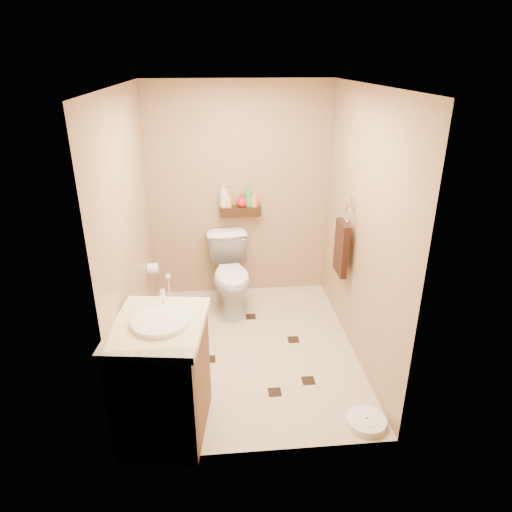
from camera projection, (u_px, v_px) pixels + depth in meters
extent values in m
plane|color=tan|center=(249.00, 349.00, 4.42)|extent=(2.50, 2.50, 0.00)
cube|color=tan|center=(240.00, 193.00, 5.07)|extent=(2.00, 0.04, 2.40)
cube|color=tan|center=(264.00, 306.00, 2.80)|extent=(2.00, 0.04, 2.40)
cube|color=tan|center=(130.00, 237.00, 3.85)|extent=(0.04, 2.50, 2.40)
cube|color=tan|center=(361.00, 229.00, 4.02)|extent=(0.04, 2.50, 2.40)
cube|color=white|center=(247.00, 85.00, 3.45)|extent=(2.00, 2.50, 0.02)
cube|color=#321C0D|center=(240.00, 211.00, 5.07)|extent=(0.46, 0.14, 0.10)
cube|color=black|center=(210.00, 359.00, 4.26)|extent=(0.11, 0.11, 0.01)
cube|color=black|center=(293.00, 340.00, 4.56)|extent=(0.11, 0.11, 0.01)
cube|color=black|center=(275.00, 392.00, 3.85)|extent=(0.11, 0.11, 0.01)
cube|color=black|center=(191.00, 324.00, 4.83)|extent=(0.11, 0.11, 0.01)
cube|color=black|center=(308.00, 381.00, 3.98)|extent=(0.11, 0.11, 0.01)
cube|color=black|center=(251.00, 317.00, 4.96)|extent=(0.11, 0.11, 0.01)
imported|color=white|center=(231.00, 275.00, 5.00)|extent=(0.52, 0.83, 0.81)
cube|color=brown|center=(163.00, 381.00, 3.32)|extent=(0.67, 0.78, 0.87)
cube|color=beige|center=(158.00, 327.00, 3.13)|extent=(0.72, 0.83, 0.06)
cylinder|color=white|center=(161.00, 323.00, 3.12)|extent=(0.40, 0.40, 0.06)
cylinder|color=silver|center=(163.00, 296.00, 3.31)|extent=(0.03, 0.03, 0.13)
cylinder|color=white|center=(366.00, 422.00, 3.50)|extent=(0.40, 0.40, 0.06)
cylinder|color=white|center=(367.00, 419.00, 3.49)|extent=(0.18, 0.18, 0.01)
cylinder|color=#175F59|center=(170.00, 304.00, 5.11)|extent=(0.10, 0.10, 0.11)
cylinder|color=white|center=(169.00, 288.00, 5.03)|extent=(0.02, 0.02, 0.31)
sphere|color=white|center=(168.00, 277.00, 4.97)|extent=(0.07, 0.07, 0.07)
cube|color=silver|center=(353.00, 202.00, 4.17)|extent=(0.03, 0.06, 0.08)
torus|color=silver|center=(348.00, 214.00, 4.22)|extent=(0.02, 0.19, 0.19)
cube|color=#351610|center=(341.00, 248.00, 4.35)|extent=(0.06, 0.30, 0.52)
cylinder|color=white|center=(153.00, 268.00, 4.69)|extent=(0.11, 0.11, 0.11)
cylinder|color=silver|center=(148.00, 263.00, 4.66)|extent=(0.04, 0.02, 0.02)
imported|color=silver|center=(224.00, 195.00, 4.98)|extent=(0.13, 0.13, 0.27)
imported|color=yellow|center=(228.00, 200.00, 5.01)|extent=(0.09, 0.09, 0.16)
imported|color=red|center=(242.00, 200.00, 5.02)|extent=(0.15, 0.15, 0.15)
imported|color=green|center=(249.00, 196.00, 5.01)|extent=(0.13, 0.13, 0.24)
imported|color=#FF8154|center=(254.00, 199.00, 5.03)|extent=(0.11, 0.11, 0.18)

